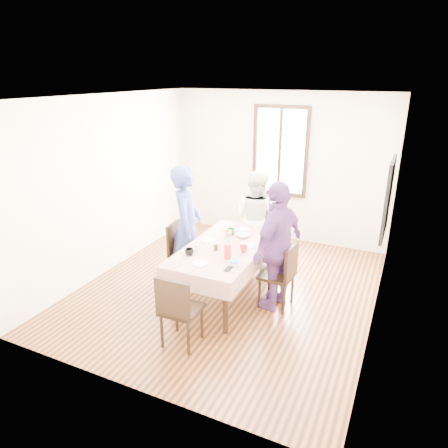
{
  "coord_description": "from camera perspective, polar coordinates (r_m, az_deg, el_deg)",
  "views": [
    {
      "loc": [
        2.16,
        -4.81,
        2.98
      ],
      "look_at": [
        0.04,
        -0.25,
        1.1
      ],
      "focal_mm": 32.58,
      "sensor_mm": 36.0,
      "label": 1
    }
  ],
  "objects": [
    {
      "name": "mug_flag",
      "position": [
        5.34,
        2.78,
        -3.49
      ],
      "size": [
        0.14,
        0.14,
        0.1
      ],
      "primitive_type": "imported",
      "rotation": [
        0.0,
        0.0,
        0.47
      ],
      "color": "red",
      "rests_on": "tablecloth"
    },
    {
      "name": "tablecloth",
      "position": [
        5.54,
        0.22,
        -3.17
      ],
      "size": [
        0.99,
        1.86,
        0.01
      ],
      "primitive_type": "cube",
      "color": "#620D05",
      "rests_on": "dining_table"
    },
    {
      "name": "butter_tub",
      "position": [
        4.99,
        1.48,
        -5.56
      ],
      "size": [
        0.11,
        0.11,
        0.05
      ],
      "primitive_type": "cylinder",
      "color": "white",
      "rests_on": "tablecloth"
    },
    {
      "name": "ground",
      "position": [
        6.05,
        0.66,
        -8.99
      ],
      "size": [
        4.5,
        4.5,
        0.0
      ],
      "primitive_type": "plane",
      "color": "#321B0E",
      "rests_on": "ground"
    },
    {
      "name": "smartphone",
      "position": [
        4.91,
        0.62,
        -6.31
      ],
      "size": [
        0.07,
        0.15,
        0.01
      ],
      "primitive_type": "cube",
      "color": "black",
      "rests_on": "tablecloth"
    },
    {
      "name": "serving_bowl",
      "position": [
        5.83,
        2.7,
        -1.63
      ],
      "size": [
        0.25,
        0.25,
        0.05
      ],
      "primitive_type": "imported",
      "rotation": [
        0.0,
        0.0,
        -0.43
      ],
      "color": "white",
      "rests_on": "tablecloth"
    },
    {
      "name": "mug_black",
      "position": [
        5.27,
        -4.89,
        -3.93
      ],
      "size": [
        0.12,
        0.12,
        0.09
      ],
      "primitive_type": "imported",
      "rotation": [
        0.0,
        0.0,
        0.06
      ],
      "color": "black",
      "rests_on": "tablecloth"
    },
    {
      "name": "dining_table",
      "position": [
        5.7,
        0.21,
        -6.68
      ],
      "size": [
        0.87,
        1.74,
        0.75
      ],
      "primitive_type": "cube",
      "color": "black",
      "rests_on": "ground"
    },
    {
      "name": "person_right",
      "position": [
        5.31,
        7.41,
        -3.1
      ],
      "size": [
        0.67,
        1.09,
        1.74
      ],
      "primitive_type": "imported",
      "rotation": [
        0.0,
        0.0,
        -1.82
      ],
      "color": "#5C3478",
      "rests_on": "ground"
    },
    {
      "name": "chair_left",
      "position": [
        6.1,
        -5.35,
        -4.04
      ],
      "size": [
        0.45,
        0.45,
        0.91
      ],
      "primitive_type": "cube",
      "rotation": [
        0.0,
        0.0,
        -1.48
      ],
      "color": "black",
      "rests_on": "ground"
    },
    {
      "name": "juice_carton",
      "position": [
        5.13,
        0.48,
        -3.9
      ],
      "size": [
        0.06,
        0.06,
        0.19
      ],
      "primitive_type": "cube",
      "color": "red",
      "rests_on": "tablecloth"
    },
    {
      "name": "butter_lid",
      "position": [
        4.97,
        1.48,
        -5.22
      ],
      "size": [
        0.12,
        0.12,
        0.01
      ],
      "primitive_type": "cylinder",
      "color": "blue",
      "rests_on": "butter_tub"
    },
    {
      "name": "flower_bunch",
      "position": [
        5.48,
        0.47,
        -1.39
      ],
      "size": [
        0.09,
        0.09,
        0.1
      ],
      "primitive_type": null,
      "color": "yellow",
      "rests_on": "flower_vase"
    },
    {
      "name": "person_left",
      "position": [
        5.93,
        -5.32,
        -0.26
      ],
      "size": [
        0.63,
        0.76,
        1.78
      ],
      "primitive_type": "imported",
      "rotation": [
        0.0,
        0.0,
        1.94
      ],
      "color": "navy",
      "rests_on": "ground"
    },
    {
      "name": "drinking_glass",
      "position": [
        5.38,
        -3.85,
        -3.35
      ],
      "size": [
        0.06,
        0.06,
        0.09
      ],
      "primitive_type": "cylinder",
      "color": "silver",
      "rests_on": "tablecloth"
    },
    {
      "name": "window_frame",
      "position": [
        7.48,
        7.89,
        10.06
      ],
      "size": [
        1.02,
        0.06,
        1.62
      ],
      "primitive_type": "cube",
      "color": "black",
      "rests_on": "back_wall"
    },
    {
      "name": "right_wall",
      "position": [
        5.08,
        21.76,
        0.27
      ],
      "size": [
        0.0,
        4.5,
        4.5
      ],
      "primitive_type": "plane",
      "rotation": [
        1.57,
        0.0,
        -1.57
      ],
      "color": "beige",
      "rests_on": "ground"
    },
    {
      "name": "back_wall",
      "position": [
        7.56,
        7.83,
        7.84
      ],
      "size": [
        4.0,
        0.0,
        4.0
      ],
      "primitive_type": "plane",
      "rotation": [
        1.57,
        0.0,
        0.0
      ],
      "color": "beige",
      "rests_on": "ground"
    },
    {
      "name": "chair_right",
      "position": [
        5.48,
        7.41,
        -7.11
      ],
      "size": [
        0.45,
        0.45,
        0.91
      ],
      "primitive_type": "cube",
      "rotation": [
        0.0,
        0.0,
        1.51
      ],
      "color": "black",
      "rests_on": "ground"
    },
    {
      "name": "plate_right",
      "position": [
        5.53,
        3.26,
        -3.09
      ],
      "size": [
        0.2,
        0.2,
        0.01
      ],
      "primitive_type": "cylinder",
      "color": "white",
      "rests_on": "tablecloth"
    },
    {
      "name": "chair_near",
      "position": [
        4.74,
        -5.98,
        -11.76
      ],
      "size": [
        0.43,
        0.43,
        0.91
      ],
      "primitive_type": "cube",
      "rotation": [
        0.0,
        0.0,
        0.03
      ],
      "color": "black",
      "rests_on": "ground"
    },
    {
      "name": "plate_near",
      "position": [
        5.05,
        -3.33,
        -5.52
      ],
      "size": [
        0.2,
        0.2,
        0.01
      ],
      "primitive_type": "cylinder",
      "color": "white",
      "rests_on": "tablecloth"
    },
    {
      "name": "chair_far",
      "position": [
        6.68,
        4.53,
        -1.8
      ],
      "size": [
        0.45,
        0.45,
        0.91
      ],
      "primitive_type": "cube",
      "rotation": [
        0.0,
        0.0,
        3.07
      ],
      "color": "black",
      "rests_on": "ground"
    },
    {
      "name": "plate_left",
      "position": [
        5.72,
        -2.17,
        -2.25
      ],
      "size": [
        0.2,
        0.2,
        0.01
      ],
      "primitive_type": "cylinder",
      "color": "white",
      "rests_on": "tablecloth"
    },
    {
      "name": "flower_vase",
      "position": [
        5.53,
        0.47,
        -2.47
      ],
      "size": [
        0.06,
        0.06,
        0.12
      ],
      "primitive_type": "cylinder",
      "color": "silver",
      "rests_on": "tablecloth"
    },
    {
      "name": "art_poster",
      "position": [
        5.31,
        22.07,
        3.34
      ],
      "size": [
        0.04,
        0.76,
        0.96
      ],
      "primitive_type": "cube",
      "color": "red",
      "rests_on": "right_wall"
    },
    {
      "name": "window_pane",
      "position": [
        7.49,
        7.91,
        10.07
      ],
      "size": [
        0.9,
        0.02,
        1.5
      ],
      "primitive_type": "cube",
      "color": "white",
      "rests_on": "back_wall"
    },
    {
      "name": "mug_green",
      "position": [
        5.91,
        0.95,
        -1.07
      ],
      "size": [
        0.13,
        0.13,
        0.09
      ],
      "primitive_type": "imported",
      "rotation": [
        0.0,
        0.0,
        -0.14
      ],
      "color": "#0C7226",
      "rests_on": "tablecloth"
    },
    {
      "name": "person_far",
      "position": [
        6.54,
        4.54,
        0.74
      ],
      "size": [
        0.9,
        0.79,
        1.55
      ],
      "primitive_type": "imported",
      "rotation": [
        0.0,
        0.0,
        2.83
      ],
      "color": "silver",
      "rests_on": "ground"
    },
    {
      "name": "plate_far",
      "position": [
        6.12,
        2.75,
        -0.73
      ],
      "size": [
        0.2,
        0.2,
        0.01
      ],
      "primitive_type": "cylinder",
      "color": "white",
      "rests_on": "tablecloth"
    },
    {
      "name": "jam_jar",
      "position": [
        5.4,
        -1.13,
        -3.32
      ],
      "size": [
        0.05,
        0.05,
        0.08
      ],
      "primitive_type": "cylinder",
      "color": "black",
      "rests_on": "tablecloth"
    }
  ]
}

